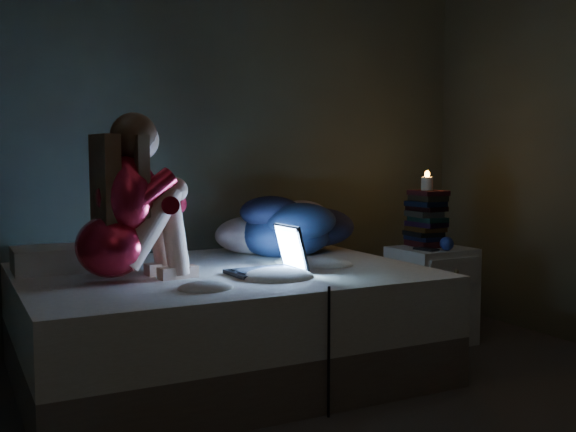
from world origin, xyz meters
TOP-DOWN VIEW (x-y plane):
  - wall_back at (0.00, 1.91)m, footprint 3.60×0.02m
  - bed at (-0.28, 1.10)m, footprint 1.95×1.46m
  - pillow at (-1.02, 1.43)m, footprint 0.42×0.30m
  - woman at (-0.85, 0.98)m, footprint 0.52×0.38m
  - laptop at (-0.14, 0.87)m, footprint 0.36×0.26m
  - clothes_pile at (0.25, 1.43)m, footprint 0.66×0.57m
  - nightstand at (1.05, 1.08)m, footprint 0.44×0.39m
  - book_stack at (1.06, 1.16)m, footprint 0.19×0.25m
  - candle at (1.06, 1.16)m, footprint 0.07×0.07m
  - phone at (0.95, 1.01)m, footprint 0.09×0.15m
  - blue_orb at (1.04, 0.94)m, footprint 0.08×0.08m

SIDE VIEW (x-z plane):
  - bed at x=-0.28m, z-range 0.00..0.54m
  - nightstand at x=1.05m, z-range 0.00..0.57m
  - phone at x=0.95m, z-range 0.57..0.58m
  - pillow at x=-1.02m, z-range 0.54..0.66m
  - blue_orb at x=1.04m, z-range 0.57..0.65m
  - laptop at x=-0.14m, z-range 0.54..0.78m
  - clothes_pile at x=0.25m, z-range 0.54..0.89m
  - book_stack at x=1.06m, z-range 0.57..0.89m
  - woman at x=-0.85m, z-range 0.54..1.30m
  - candle at x=1.06m, z-range 0.89..0.97m
  - wall_back at x=0.00m, z-range 0.00..2.60m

